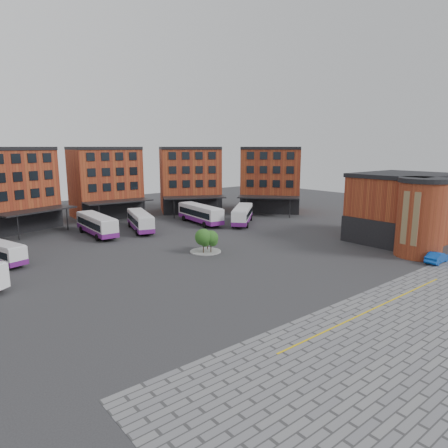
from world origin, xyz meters
TOP-DOWN VIEW (x-y plane):
  - ground at (0.00, 0.00)m, footprint 160.00×160.00m
  - yellow_line at (2.00, -14.00)m, footprint 26.00×0.15m
  - main_building at (-4.77, 38.25)m, footprint 94.14×42.48m
  - east_building at (28.70, -3.06)m, footprint 17.40×15.40m
  - tree_island at (1.90, 11.49)m, footprint 4.40×4.40m
  - bus_c at (-5.74, 31.89)m, footprint 3.51×12.41m
  - bus_d at (1.73, 30.86)m, footprint 5.98×11.95m
  - bus_e at (13.78, 29.51)m, footprint 4.23×12.89m
  - bus_f at (19.89, 24.15)m, footprint 10.74×9.95m
  - blue_car at (21.72, -11.12)m, footprint 4.41×1.66m

SIDE VIEW (x-z plane):
  - ground at x=0.00m, z-range 0.00..0.00m
  - yellow_line at x=2.00m, z-range 0.02..0.04m
  - blue_car at x=21.72m, z-range 0.00..1.44m
  - bus_d at x=1.73m, z-range 0.14..3.43m
  - bus_f at x=19.89m, z-range 0.14..3.50m
  - bus_c at x=-5.74m, z-range 0.14..3.61m
  - bus_e at x=13.78m, z-range 0.15..3.72m
  - tree_island at x=1.90m, z-range 0.19..3.71m
  - east_building at x=28.70m, z-range -0.01..10.59m
  - main_building at x=-4.77m, z-range -0.07..14.53m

